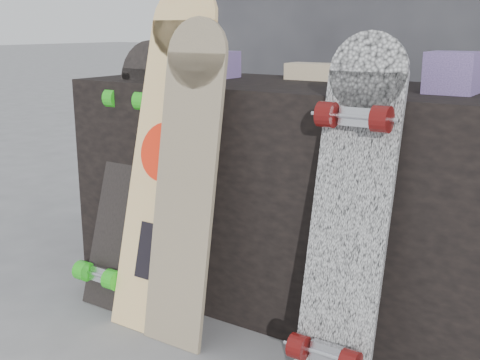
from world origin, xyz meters
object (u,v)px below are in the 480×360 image
Objects in this scene: longboard_celtic at (186,174)px; longboard_geisha at (166,147)px; skateboard_dark at (125,170)px; vendor_table at (296,196)px; longboard_cascadia at (349,212)px.

longboard_geisha is at bearing 152.66° from longboard_celtic.
skateboard_dark is at bearing 170.99° from longboard_geisha.
longboard_cascadia reaches higher than vendor_table.
longboard_celtic is (0.14, -0.07, -0.06)m from longboard_geisha.
longboard_cascadia is at bearing -46.90° from vendor_table.
vendor_table is 0.47m from longboard_celtic.
longboard_geisha is at bearing 176.35° from longboard_cascadia.
longboard_geisha reaches higher than vendor_table.
skateboard_dark is at bearing -149.78° from vendor_table.
vendor_table is 1.69× the size of skateboard_dark.
longboard_geisha reaches higher than longboard_celtic.
longboard_cascadia is at bearing 3.15° from longboard_celtic.
longboard_celtic is at bearing -176.85° from longboard_cascadia.
skateboard_dark is (-0.23, 0.04, -0.12)m from longboard_geisha.
longboard_cascadia is (0.37, -0.39, 0.10)m from vendor_table.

